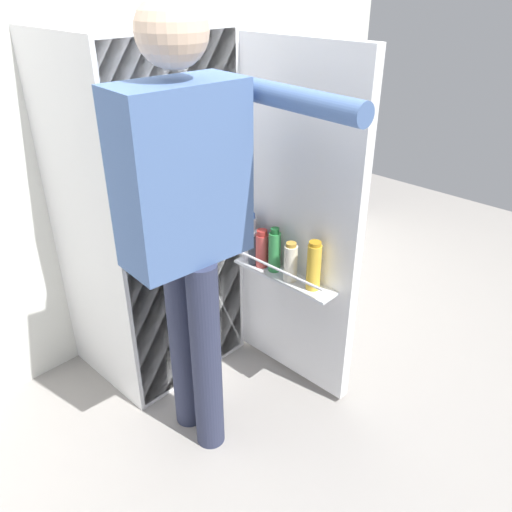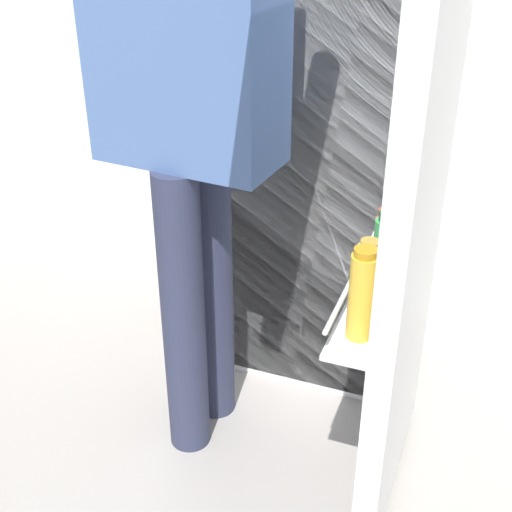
{
  "view_description": "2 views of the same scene",
  "coord_description": "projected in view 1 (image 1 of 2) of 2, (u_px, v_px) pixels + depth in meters",
  "views": [
    {
      "loc": [
        -1.25,
        -1.36,
        1.79
      ],
      "look_at": [
        0.05,
        -0.11,
        0.81
      ],
      "focal_mm": 36.35,
      "sensor_mm": 36.0,
      "label": 1
    },
    {
      "loc": [
        0.52,
        -1.5,
        1.52
      ],
      "look_at": [
        -0.01,
        -0.1,
        0.68
      ],
      "focal_mm": 48.63,
      "sensor_mm": 36.0,
      "label": 2
    }
  ],
  "objects": [
    {
      "name": "person",
      "position": [
        187.0,
        208.0,
        1.82
      ],
      "size": [
        0.57,
        0.81,
        1.76
      ],
      "color": "#2D334C",
      "rests_on": "ground_plane"
    },
    {
      "name": "refrigerator",
      "position": [
        160.0,
        214.0,
        2.4
      ],
      "size": [
        0.73,
        1.22,
        1.62
      ],
      "color": "white",
      "rests_on": "ground_plane"
    },
    {
      "name": "ground_plane",
      "position": [
        231.0,
        400.0,
        2.47
      ],
      "size": [
        6.4,
        6.4,
        0.0
      ],
      "primitive_type": "plane",
      "color": "gray"
    },
    {
      "name": "kitchen_wall",
      "position": [
        91.0,
        88.0,
        2.37
      ],
      "size": [
        4.4,
        0.1,
        2.66
      ],
      "primitive_type": "cube",
      "color": "silver",
      "rests_on": "ground_plane"
    }
  ]
}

